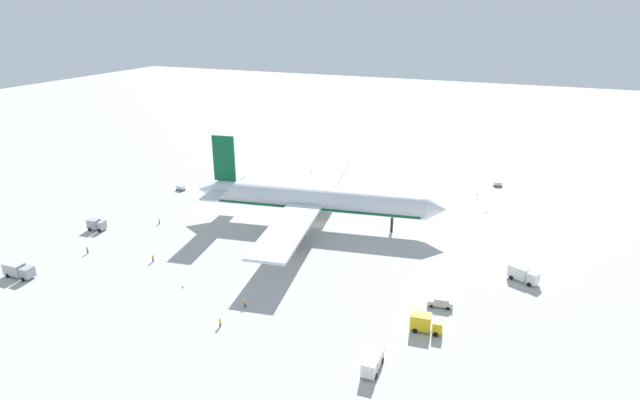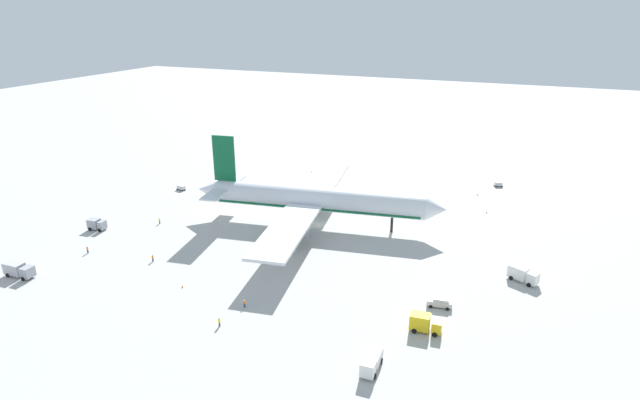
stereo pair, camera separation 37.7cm
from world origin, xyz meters
name	(u,v)px [view 2 (the right image)]	position (x,y,z in m)	size (l,w,h in m)	color
ground_plane	(318,225)	(0.00, 0.00, 0.00)	(600.00, 600.00, 0.00)	#B2B2AD
airliner	(313,200)	(-1.28, -0.12, 7.01)	(66.42, 70.65, 22.62)	silver
service_truck_0	(18,269)	(-48.15, -50.11, 1.62)	(6.96, 2.86, 2.93)	#999EA5
service_truck_1	(371,362)	(30.24, -50.04, 1.43)	(2.60, 6.28, 2.79)	white
service_truck_2	(424,323)	(35.77, -36.52, 1.71)	(5.72, 3.01, 3.24)	yellow
service_truck_3	(97,224)	(-51.54, -24.90, 1.55)	(4.74, 2.89, 2.83)	#999EA5
service_truck_4	(523,274)	(51.03, -11.01, 1.68)	(6.52, 4.59, 3.06)	white
service_van	(440,302)	(36.91, -27.47, 1.03)	(4.90, 2.50, 1.97)	silver
baggage_cart_0	(498,184)	(41.33, 50.89, 0.81)	(3.24, 2.34, 1.49)	#595B60
baggage_cart_1	(181,188)	(-50.55, 8.82, 0.80)	(3.56, 1.88, 1.46)	#595B60
ground_worker_0	(244,303)	(2.40, -42.05, 0.82)	(0.57, 0.57, 1.61)	navy
ground_worker_1	(159,221)	(-39.21, -15.50, 0.81)	(0.55, 0.55, 1.60)	#3F3F47
ground_worker_2	(153,258)	(-26.43, -33.61, 0.84)	(0.52, 0.52, 1.66)	navy
ground_worker_3	(219,322)	(1.49, -49.31, 0.87)	(0.40, 0.40, 1.70)	#3F3F47
ground_worker_4	(88,250)	(-43.29, -36.09, 0.84)	(0.50, 0.50, 1.65)	navy
traffic_cone_0	(312,172)	(-19.84, 41.19, 0.28)	(0.36, 0.36, 0.55)	orange
traffic_cone_1	(215,184)	(-43.50, 16.96, 0.28)	(0.36, 0.36, 0.55)	orange
traffic_cone_2	(478,195)	(36.23, 39.73, 0.28)	(0.36, 0.36, 0.55)	orange
traffic_cone_3	(182,286)	(-13.19, -40.57, 0.28)	(0.36, 0.36, 0.55)	orange
traffic_cone_4	(487,212)	(40.25, 25.67, 0.28)	(0.36, 0.36, 0.55)	orange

